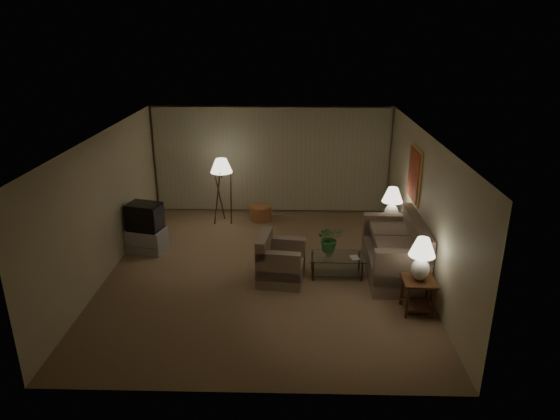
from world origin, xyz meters
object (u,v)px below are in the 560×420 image
Objects in this scene: side_table_far at (390,230)px; crt_tv at (145,217)px; coffee_table at (337,263)px; ottoman at (261,213)px; floor_lamp at (222,190)px; vase at (329,253)px; armchair at (281,263)px; side_table_near at (418,290)px; tv_cabinet at (147,240)px; sofa at (394,253)px; table_lamp_far at (392,202)px; table_lamp_near at (422,255)px.

crt_tv reaches higher than side_table_far.
coffee_table is 3.35m from ottoman.
side_table_far is at bearing -19.70° from floor_lamp.
vase is (1.49, -2.91, 0.31)m from ottoman.
armchair is at bearing -79.47° from ottoman.
tv_cabinet is (-5.20, 2.28, -0.16)m from side_table_near.
crt_tv is 0.48× the size of floor_lamp.
floor_lamp is (-2.54, 2.71, 0.56)m from coffee_table.
side_table_far is 1.94m from vase.
table_lamp_far is (0.15, 1.25, 0.60)m from sofa.
crt_tv is 5.58× the size of vase.
vase is at bearing -135.97° from side_table_far.
armchair is 1.41× the size of table_lamp_far.
floor_lamp is (-3.79, 3.96, 0.43)m from side_table_near.
table_lamp_far is at bearing -28.39° from ottoman.
side_table_near is 0.79× the size of table_lamp_far.
ottoman is (-2.89, 1.56, -0.87)m from table_lamp_far.
table_lamp_near is 5.48m from floor_lamp.
armchair is 2.79m from side_table_far.
table_lamp_near is 5.68m from crt_tv.
armchair is at bearing -145.76° from side_table_far.
table_lamp_far is 1.42× the size of ottoman.
ottoman is 3.29m from vase.
sofa is at bearing 4.59° from vase.
table_lamp_near reaches higher than tv_cabinet.
coffee_table is at bearing -46.78° from floor_lamp.
table_lamp_near is (2.31, -1.03, 0.68)m from armchair.
side_table_near reaches higher than coffee_table.
ottoman is at bearing 151.61° from side_table_far.
armchair is 2.88m from table_lamp_far.
table_lamp_far is 2.02m from vase.
armchair is at bearing -166.34° from vase.
floor_lamp reaches higher than crt_tv.
sofa is 2.18m from armchair.
crt_tv reaches higher than side_table_near.
side_table_near is at bearing -9.43° from crt_tv.
sofa reaches higher than coffee_table.
sofa is 3.43× the size of side_table_far.
armchair reaches higher than tv_cabinet.
floor_lamp is (-3.79, 3.96, -0.20)m from table_lamp_near.
side_table_near is at bearing -45.00° from table_lamp_near.
floor_lamp is 3.00× the size of ottoman.
coffee_table is at bearing -0.35° from crt_tv.
side_table_near reaches higher than ottoman.
floor_lamp reaches higher than tv_cabinet.
floor_lamp is at bearing 133.77° from side_table_near.
ottoman is at bearing 124.78° from table_lamp_near.
table_lamp_near is at bearing -106.53° from armchair.
side_table_far is 0.65m from table_lamp_far.
table_lamp_near reaches higher than crt_tv.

